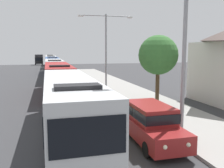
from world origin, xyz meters
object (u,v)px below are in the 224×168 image
at_px(bus_rear, 51,62).
at_px(bus_tail_end, 50,60).
at_px(streetlamp_mid, 106,44).
at_px(streetlamp_near, 185,38).
at_px(bus_middle, 54,69).
at_px(roadside_tree, 158,55).
at_px(bus_fourth_in_line, 52,64).
at_px(white_suv, 150,122).
at_px(bus_second_in_line, 58,78).
at_px(bus_lead, 70,104).
at_px(box_truck_oncoming, 39,59).

xyz_separation_m(bus_rear, bus_tail_end, (0.00, 12.08, 0.00)).
bearing_deg(streetlamp_mid, bus_tail_end, 96.34).
relative_size(bus_tail_end, streetlamp_near, 1.35).
bearing_deg(bus_middle, bus_tail_end, 90.00).
bearing_deg(roadside_tree, bus_fourth_in_line, 103.61).
bearing_deg(white_suv, roadside_tree, 62.74).
height_order(streetlamp_near, streetlamp_mid, streetlamp_mid).
height_order(bus_rear, roadside_tree, roadside_tree).
relative_size(bus_tail_end, white_suv, 2.14).
bearing_deg(bus_second_in_line, bus_lead, -90.00).
bearing_deg(white_suv, bus_fourth_in_line, 95.30).
distance_m(bus_middle, streetlamp_mid, 13.05).
height_order(bus_fourth_in_line, box_truck_oncoming, bus_fourth_in_line).
relative_size(bus_second_in_line, bus_rear, 1.12).
relative_size(bus_tail_end, streetlamp_mid, 1.32).
bearing_deg(bus_lead, box_truck_oncoming, 92.71).
relative_size(bus_lead, bus_middle, 1.04).
height_order(bus_rear, bus_tail_end, same).
relative_size(white_suv, streetlamp_mid, 0.62).
height_order(bus_fourth_in_line, streetlamp_mid, streetlamp_mid).
bearing_deg(bus_lead, streetlamp_mid, 69.27).
bearing_deg(bus_middle, white_suv, -82.39).
distance_m(bus_lead, box_truck_oncoming, 69.82).
distance_m(streetlamp_near, roadside_tree, 8.27).
height_order(bus_fourth_in_line, roadside_tree, roadside_tree).
bearing_deg(streetlamp_mid, white_suv, -95.94).
height_order(bus_tail_end, streetlamp_mid, streetlamp_mid).
height_order(box_truck_oncoming, streetlamp_mid, streetlamp_mid).
relative_size(bus_middle, roadside_tree, 2.10).
bearing_deg(bus_middle, bus_rear, 90.00).
xyz_separation_m(bus_tail_end, streetlamp_mid, (5.40, -48.61, 3.55)).
bearing_deg(streetlamp_near, bus_second_in_line, 109.91).
xyz_separation_m(bus_lead, white_suv, (3.70, -2.08, -0.66)).
xyz_separation_m(bus_middle, streetlamp_near, (5.40, -27.69, 3.41)).
xyz_separation_m(bus_second_in_line, streetlamp_near, (5.40, -14.91, 3.41)).
relative_size(bus_second_in_line, roadside_tree, 2.11).
height_order(white_suv, streetlamp_mid, streetlamp_mid).
bearing_deg(bus_tail_end, roadside_tree, -82.27).
distance_m(bus_lead, streetlamp_mid, 15.66).
bearing_deg(bus_rear, bus_tail_end, 90.00).
bearing_deg(box_truck_oncoming, roadside_tree, -80.20).
bearing_deg(white_suv, streetlamp_mid, 84.06).
distance_m(bus_lead, white_suv, 4.29).
bearing_deg(box_truck_oncoming, streetlamp_mid, -81.09).
distance_m(bus_middle, box_truck_oncoming, 44.27).
bearing_deg(white_suv, bus_tail_end, 93.26).
bearing_deg(bus_rear, bus_lead, -90.00).
height_order(bus_second_in_line, bus_middle, same).
distance_m(white_suv, box_truck_oncoming, 72.17).
xyz_separation_m(bus_second_in_line, box_truck_oncoming, (-3.30, 56.92, 0.02)).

